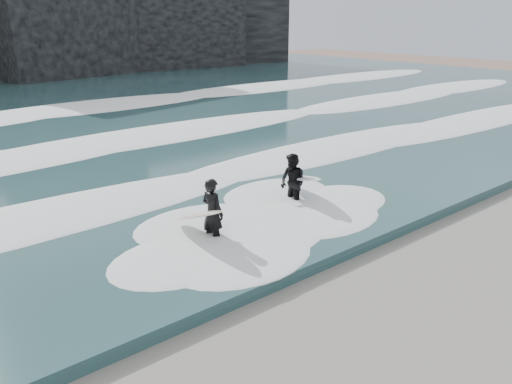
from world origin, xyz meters
TOP-DOWN VIEW (x-y plane):
  - ground at (0.00, 0.00)m, footprint 120.00×120.00m
  - sea at (0.00, 29.00)m, footprint 90.00×52.00m
  - foam_near at (0.00, 9.00)m, footprint 60.00×3.20m
  - foam_mid at (0.00, 16.00)m, footprint 60.00×4.00m
  - foam_far at (0.00, 25.00)m, footprint 60.00×4.80m
  - surfer_left at (-0.83, 5.66)m, footprint 1.03×2.16m
  - surfer_right at (2.49, 6.17)m, footprint 1.44×2.28m

SIDE VIEW (x-z plane):
  - ground at x=0.00m, z-range 0.00..0.00m
  - sea at x=0.00m, z-range 0.00..0.30m
  - foam_near at x=0.00m, z-range 0.30..0.50m
  - foam_mid at x=0.00m, z-range 0.30..0.54m
  - foam_far at x=0.00m, z-range 0.30..0.60m
  - surfer_right at x=2.49m, z-range 0.01..1.72m
  - surfer_left at x=-0.83m, z-range 0.01..1.77m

